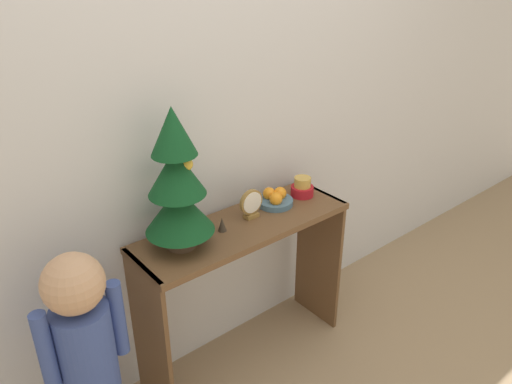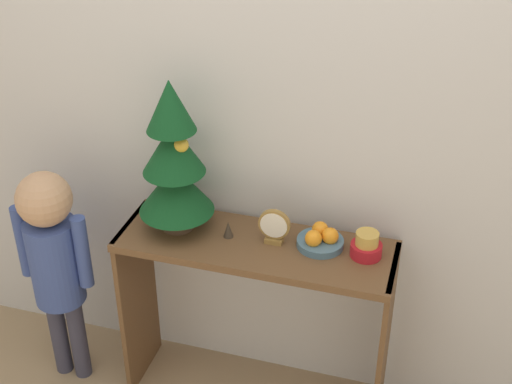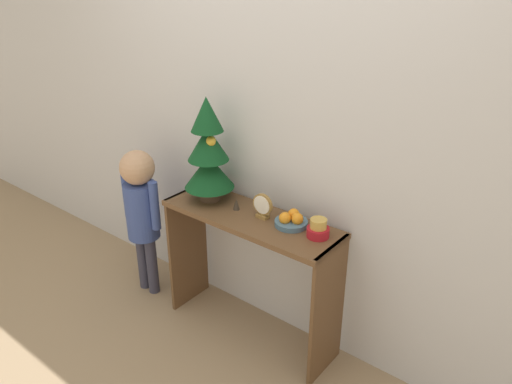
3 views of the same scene
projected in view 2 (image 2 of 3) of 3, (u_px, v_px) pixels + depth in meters
The scene contains 8 objects.
back_wall at pixel (272, 103), 2.57m from camera, with size 7.00×0.05×2.50m, color silver.
console_table at pixel (256, 285), 2.73m from camera, with size 1.04×0.34×0.78m.
mini_tree at pixel (174, 161), 2.58m from camera, with size 0.28×0.28×0.60m.
fruit_bowl at pixel (321, 239), 2.60m from camera, with size 0.17×0.17×0.08m.
singing_bowl at pixel (366, 246), 2.55m from camera, with size 0.11×0.11×0.10m.
desk_clock at pixel (274, 227), 2.60m from camera, with size 0.12×0.04×0.14m.
figurine at pixel (228, 229), 2.65m from camera, with size 0.04×0.04×0.07m.
child_figure at pixel (54, 253), 2.82m from camera, with size 0.32×0.22×1.00m.
Camera 2 is at (0.61, -1.90, 2.30)m, focal length 50.00 mm.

